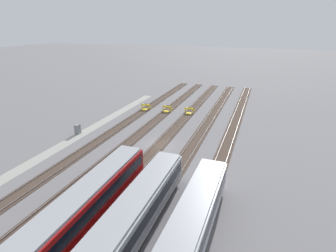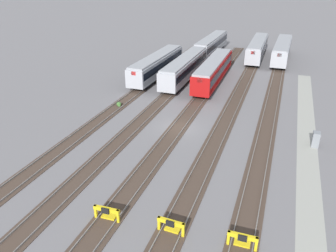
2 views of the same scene
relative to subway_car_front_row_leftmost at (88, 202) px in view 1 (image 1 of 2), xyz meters
name	(u,v)px [view 1 (image 1 of 2)]	position (x,y,z in m)	size (l,w,h in m)	color
ground_plane	(160,145)	(-17.80, -0.01, -2.04)	(400.00, 400.00, 0.00)	slate
service_walkway	(84,133)	(-17.80, -14.05, -2.04)	(54.00, 2.00, 0.01)	#9E9E93
rail_track_nearest	(106,136)	(-17.80, -9.69, -2.00)	(90.00, 2.23, 0.21)	#47382D
rail_track_near_inner	(132,140)	(-17.80, -4.85, -2.00)	(90.00, 2.24, 0.21)	#47382D
rail_track_middle	(160,144)	(-17.80, -0.01, -2.00)	(90.00, 2.24, 0.21)	#47382D
rail_track_far_inner	(190,149)	(-17.80, 4.84, -2.00)	(90.00, 2.23, 0.21)	#47382D
rail_track_farthest	(223,154)	(-17.80, 9.68, -2.00)	(90.00, 2.23, 0.21)	#47382D
subway_car_front_row_leftmost	(88,202)	(0.00, 0.00, 0.00)	(18.03, 3.05, 3.70)	#A80F0F
subway_car_front_row_right_inner	(135,214)	(0.00, 4.79, 0.00)	(18.01, 2.88, 3.70)	#ADAFB7
subway_car_front_row_rightmost	(190,228)	(0.00, 9.69, 0.00)	(18.03, 3.04, 3.70)	#ADAFB7
bumper_stop_nearest_track	(145,107)	(-33.42, -9.68, -1.53)	(1.35, 2.00, 1.22)	yellow
bumper_stop_near_inner_track	(167,109)	(-33.77, -4.86, -1.53)	(1.37, 2.01, 1.22)	yellow
bumper_stop_middle_track	(189,111)	(-34.13, 0.01, -1.53)	(1.38, 2.01, 1.22)	yellow
electrical_cabinet	(78,129)	(-17.12, -14.75, -1.24)	(0.90, 0.73, 1.60)	gray
weed_clump	(219,165)	(-14.20, 9.61, -1.80)	(0.92, 0.70, 0.64)	#427033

